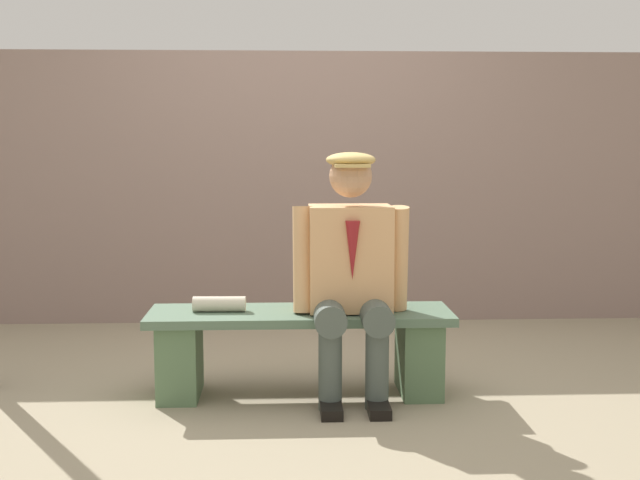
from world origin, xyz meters
TOP-DOWN VIEW (x-y plane):
  - ground_plane at (0.00, 0.00)m, footprint 30.00×30.00m
  - bench at (0.00, 0.00)m, footprint 1.48×0.43m
  - seated_man at (-0.24, 0.05)m, footprint 0.57×0.56m
  - rolled_magazine at (0.39, -0.00)m, footprint 0.26×0.08m
  - stadium_wall at (0.00, -1.78)m, footprint 12.00×0.24m

SIDE VIEW (x-z plane):
  - ground_plane at x=0.00m, z-range 0.00..0.00m
  - bench at x=0.00m, z-range 0.05..0.47m
  - rolled_magazine at x=0.39m, z-range 0.42..0.50m
  - seated_man at x=-0.24m, z-range 0.05..1.24m
  - stadium_wall at x=0.00m, z-range 0.00..1.86m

